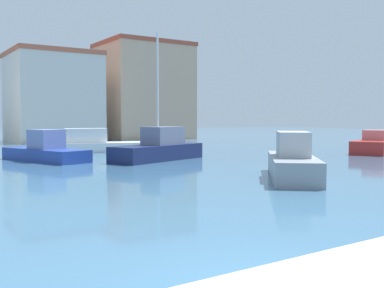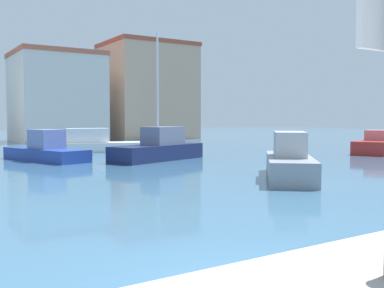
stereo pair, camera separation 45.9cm
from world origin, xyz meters
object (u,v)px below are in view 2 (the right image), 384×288
motorboat_red_far_left (378,145)px  motorboat_grey_behind_lamppost (289,162)px  motorboat_white_far_right (98,144)px  sailboat_navy_distant_east (159,148)px  motorboat_blue_outer_mooring (46,151)px

motorboat_red_far_left → motorboat_grey_behind_lamppost: bearing=-156.7°
motorboat_white_far_right → motorboat_grey_behind_lamppost: size_ratio=1.39×
sailboat_navy_distant_east → motorboat_white_far_right: bearing=93.7°
sailboat_navy_distant_east → motorboat_blue_outer_mooring: 6.82m
motorboat_red_far_left → sailboat_navy_distant_east: bearing=167.2°
motorboat_blue_outer_mooring → motorboat_red_far_left: bearing=-17.6°
motorboat_grey_behind_lamppost → sailboat_navy_distant_east: bearing=93.1°
sailboat_navy_distant_east → motorboat_grey_behind_lamppost: (0.57, -10.50, -0.04)m
motorboat_red_far_left → motorboat_grey_behind_lamppost: size_ratio=1.18×
sailboat_navy_distant_east → motorboat_white_far_right: size_ratio=0.93×
motorboat_grey_behind_lamppost → motorboat_white_far_right: bearing=93.4°
motorboat_red_far_left → motorboat_grey_behind_lamppost: 17.19m
sailboat_navy_distant_east → motorboat_red_far_left: sailboat_navy_distant_east is taller
motorboat_blue_outer_mooring → motorboat_grey_behind_lamppost: (6.50, -13.88, 0.10)m
motorboat_red_far_left → motorboat_white_far_right: 21.05m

